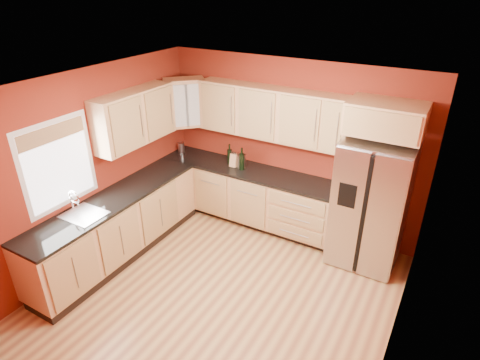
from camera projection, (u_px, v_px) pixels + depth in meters
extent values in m
plane|color=brown|center=(221.00, 294.00, 5.08)|extent=(4.00, 4.00, 0.00)
plane|color=white|center=(215.00, 90.00, 3.90)|extent=(4.00, 4.00, 0.00)
cube|color=maroon|center=(290.00, 147.00, 6.04)|extent=(4.00, 0.04, 2.60)
cube|color=maroon|center=(72.00, 325.00, 2.94)|extent=(4.00, 0.04, 2.60)
cube|color=maroon|center=(93.00, 168.00, 5.37)|extent=(0.04, 4.00, 2.60)
cube|color=maroon|center=(406.00, 261.00, 3.60)|extent=(0.04, 4.00, 2.60)
cube|color=tan|center=(248.00, 196.00, 6.44)|extent=(2.90, 0.60, 0.88)
cube|color=tan|center=(118.00, 227.00, 5.63)|extent=(0.60, 2.80, 0.88)
cube|color=black|center=(248.00, 170.00, 6.22)|extent=(2.90, 0.62, 0.04)
cube|color=black|center=(114.00, 199.00, 5.42)|extent=(0.62, 2.80, 0.04)
cube|color=tan|center=(271.00, 113.00, 5.78)|extent=(2.30, 0.33, 0.75)
cube|color=tan|center=(135.00, 117.00, 5.62)|extent=(0.33, 1.35, 0.75)
cube|color=tan|center=(185.00, 103.00, 6.28)|extent=(0.67, 0.67, 0.75)
cube|color=tan|center=(386.00, 118.00, 4.87)|extent=(0.92, 0.60, 0.40)
cube|color=#AAAAAE|center=(370.00, 204.00, 5.33)|extent=(0.90, 0.75, 1.78)
cube|color=white|center=(58.00, 165.00, 4.87)|extent=(0.03, 0.90, 1.00)
cylinder|color=#AAAAAE|center=(181.00, 148.00, 6.77)|extent=(0.12, 0.12, 0.18)
cylinder|color=#AAAAAE|center=(242.00, 161.00, 6.23)|extent=(0.16, 0.16, 0.21)
cube|color=tan|center=(234.00, 160.00, 6.26)|extent=(0.11, 0.10, 0.21)
cylinder|color=silver|center=(334.00, 183.00, 5.62)|extent=(0.06, 0.06, 0.17)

